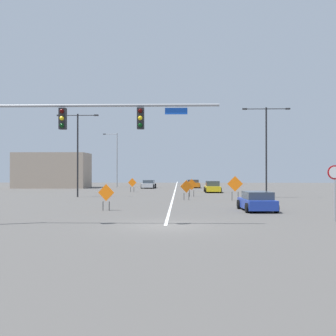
# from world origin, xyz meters

# --- Properties ---
(ground) EXTENTS (143.79, 143.79, 0.00)m
(ground) POSITION_xyz_m (0.00, 0.00, 0.00)
(ground) COLOR #4C4947
(road_centre_stripe) EXTENTS (0.16, 79.89, 0.01)m
(road_centre_stripe) POSITION_xyz_m (0.00, 39.94, 0.00)
(road_centre_stripe) COLOR white
(road_centre_stripe) RESTS_ON ground
(traffic_signal_assembly) EXTENTS (11.66, 0.44, 6.46)m
(traffic_signal_assembly) POSITION_xyz_m (-5.00, -0.01, 4.78)
(traffic_signal_assembly) COLOR gray
(traffic_signal_assembly) RESTS_ON ground
(stop_sign) EXTENTS (0.76, 0.07, 2.98)m
(stop_sign) POSITION_xyz_m (8.92, 1.99, 2.09)
(stop_sign) COLOR gray
(stop_sign) RESTS_ON ground
(street_lamp_near_right) EXTENTS (4.25, 0.24, 8.47)m
(street_lamp_near_right) POSITION_xyz_m (-9.73, 21.58, 5.05)
(street_lamp_near_right) COLOR black
(street_lamp_near_right) RESTS_ON ground
(street_lamp_mid_left) EXTENTS (2.39, 0.24, 8.85)m
(street_lamp_mid_left) POSITION_xyz_m (-9.87, 47.59, 4.89)
(street_lamp_mid_left) COLOR gray
(street_lamp_mid_left) RESTS_ON ground
(street_lamp_near_left) EXTENTS (4.66, 0.24, 8.91)m
(street_lamp_near_left) POSITION_xyz_m (9.17, 20.67, 5.31)
(street_lamp_near_left) COLOR black
(street_lamp_near_left) RESTS_ON ground
(construction_sign_right_shoulder) EXTENTS (1.14, 0.11, 1.83)m
(construction_sign_right_shoulder) POSITION_xyz_m (1.89, 22.53, 1.15)
(construction_sign_right_shoulder) COLOR orange
(construction_sign_right_shoulder) RESTS_ON ground
(construction_sign_left_shoulder) EXTENTS (1.10, 0.27, 1.75)m
(construction_sign_left_shoulder) POSITION_xyz_m (-5.31, 31.51, 1.10)
(construction_sign_left_shoulder) COLOR orange
(construction_sign_left_shoulder) RESTS_ON ground
(construction_sign_median_far) EXTENTS (1.38, 0.33, 2.21)m
(construction_sign_median_far) POSITION_xyz_m (5.65, 17.22, 1.40)
(construction_sign_median_far) COLOR orange
(construction_sign_median_far) RESTS_ON ground
(construction_sign_median_near) EXTENTS (1.13, 0.30, 1.79)m
(construction_sign_median_near) POSITION_xyz_m (-4.28, 7.54, 1.12)
(construction_sign_median_near) COLOR orange
(construction_sign_median_near) RESTS_ON ground
(construction_sign_left_lane) EXTENTS (1.14, 0.30, 1.82)m
(construction_sign_left_lane) POSITION_xyz_m (1.28, 17.70, 1.14)
(construction_sign_left_lane) COLOR orange
(construction_sign_left_lane) RESTS_ON ground
(car_blue_near) EXTENTS (2.25, 4.05, 1.30)m
(car_blue_near) POSITION_xyz_m (5.85, 7.62, 0.63)
(car_blue_near) COLOR #1E389E
(car_blue_near) RESTS_ON ground
(car_orange_far) EXTENTS (2.27, 4.57, 1.28)m
(car_orange_far) POSITION_xyz_m (2.66, 44.90, 0.60)
(car_orange_far) COLOR orange
(car_orange_far) RESTS_ON ground
(car_silver_mid) EXTENTS (2.10, 4.21, 1.25)m
(car_silver_mid) POSITION_xyz_m (-4.12, 42.98, 0.60)
(car_silver_mid) COLOR #B7BABF
(car_silver_mid) RESTS_ON ground
(car_yellow_approaching) EXTENTS (1.97, 4.07, 1.41)m
(car_yellow_approaching) POSITION_xyz_m (4.70, 31.12, 0.64)
(car_yellow_approaching) COLOR gold
(car_yellow_approaching) RESTS_ON ground
(roadside_building_west) EXTENTS (11.07, 6.03, 5.44)m
(roadside_building_west) POSITION_xyz_m (-19.31, 44.08, 2.72)
(roadside_building_west) COLOR gray
(roadside_building_west) RESTS_ON ground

